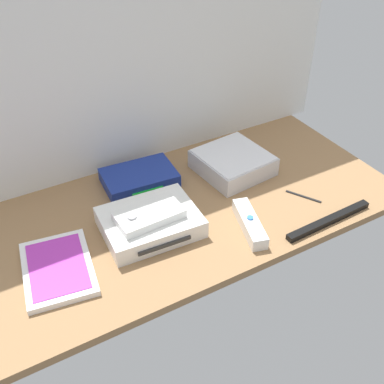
% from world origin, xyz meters
% --- Properties ---
extents(ground_plane, '(1.00, 0.48, 0.02)m').
position_xyz_m(ground_plane, '(0.00, 0.00, -0.01)').
color(ground_plane, '#936D47').
rests_on(ground_plane, ground).
extents(back_wall, '(1.10, 0.01, 0.64)m').
position_xyz_m(back_wall, '(0.00, 0.25, 0.32)').
color(back_wall, white).
rests_on(back_wall, ground).
extents(game_console, '(0.22, 0.17, 0.04)m').
position_xyz_m(game_console, '(-0.12, -0.03, 0.02)').
color(game_console, white).
rests_on(game_console, ground_plane).
extents(mini_computer, '(0.19, 0.19, 0.05)m').
position_xyz_m(mini_computer, '(0.16, 0.07, 0.03)').
color(mini_computer, silver).
rests_on(mini_computer, ground_plane).
extents(game_case, '(0.16, 0.21, 0.02)m').
position_xyz_m(game_case, '(-0.34, -0.05, 0.01)').
color(game_case, white).
rests_on(game_case, ground_plane).
extents(network_router, '(0.19, 0.13, 0.03)m').
position_xyz_m(network_router, '(-0.07, 0.14, 0.02)').
color(network_router, navy).
rests_on(network_router, ground_plane).
extents(remote_wand, '(0.08, 0.15, 0.03)m').
position_xyz_m(remote_wand, '(0.07, -0.14, 0.02)').
color(remote_wand, white).
rests_on(remote_wand, ground_plane).
extents(remote_classic_pad, '(0.15, 0.09, 0.02)m').
position_xyz_m(remote_classic_pad, '(-0.13, -0.04, 0.05)').
color(remote_classic_pad, white).
rests_on(remote_classic_pad, game_console).
extents(sensor_bar, '(0.24, 0.02, 0.01)m').
position_xyz_m(sensor_bar, '(0.24, -0.21, 0.01)').
color(sensor_bar, black).
rests_on(sensor_bar, ground_plane).
extents(stylus_pen, '(0.05, 0.08, 0.01)m').
position_xyz_m(stylus_pen, '(0.25, -0.11, 0.00)').
color(stylus_pen, black).
rests_on(stylus_pen, ground_plane).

